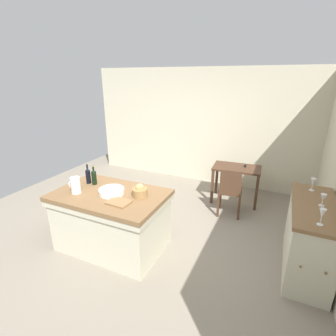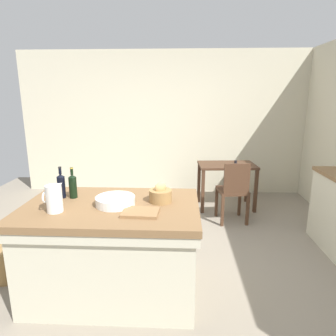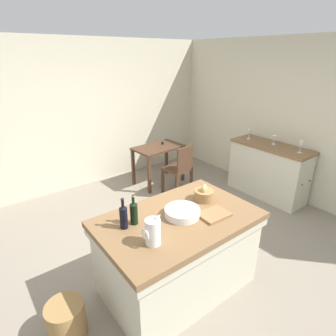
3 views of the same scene
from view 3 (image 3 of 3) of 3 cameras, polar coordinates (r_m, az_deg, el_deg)
The scene contains 17 objects.
ground_plane at distance 3.66m, azimuth 0.72°, elevation -16.73°, with size 6.76×6.76×0.00m, color gray.
wall_back at distance 5.23m, azimuth -17.37°, elevation 10.35°, with size 5.32×0.12×2.60m, color beige.
wall_right at distance 5.00m, azimuth 25.28°, elevation 8.68°, with size 0.12×5.20×2.60m, color beige.
island_table at distance 2.93m, azimuth 2.04°, elevation -16.68°, with size 1.55×0.99×0.86m.
side_cabinet at distance 5.04m, azimuth 20.06°, elevation -0.48°, with size 0.52×1.35×0.92m.
writing_desk at distance 5.16m, azimuth -2.03°, elevation 3.25°, with size 0.94×0.62×0.78m.
wooden_chair at distance 4.76m, azimuth 2.42°, elevation -0.02°, with size 0.45×0.45×0.91m.
pitcher at distance 2.30m, azimuth -3.20°, elevation -13.08°, with size 0.17×0.13×0.27m.
wash_bowl at distance 2.70m, azimuth 2.97°, elevation -9.19°, with size 0.34×0.34×0.08m, color white.
bread_basket at distance 2.98m, azimuth 7.48°, elevation -5.45°, with size 0.21×0.21×0.18m.
cutting_board at distance 2.74m, azimuth 9.55°, elevation -9.52°, with size 0.29×0.22×0.02m, color olive.
wine_bottle_dark at distance 2.56m, azimuth -7.12°, elevation -9.12°, with size 0.07×0.07×0.29m.
wine_bottle_amber at distance 2.51m, azimuth -9.23°, elevation -9.86°, with size 0.07×0.07×0.30m.
wine_glass_far_left at distance 4.63m, azimuth 25.92°, elevation 4.38°, with size 0.07×0.07×0.19m.
wine_glass_left at distance 4.91m, azimuth 21.25°, elevation 5.78°, with size 0.07×0.07×0.15m.
wine_glass_middle at distance 5.08m, azimuth 16.53°, elevation 7.11°, with size 0.07×0.07×0.18m.
wicker_hamper at distance 2.89m, azimuth -20.36°, elevation -27.50°, with size 0.33×0.33×0.34m, color olive.
Camera 3 is at (-1.76, -2.22, 2.32)m, focal length 29.32 mm.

